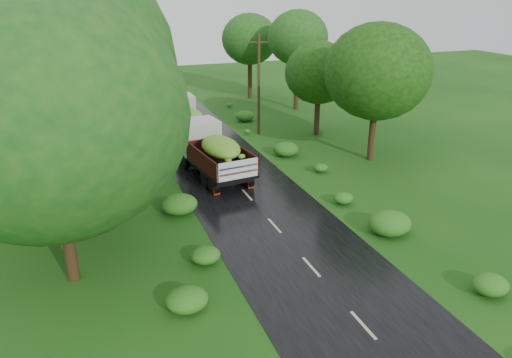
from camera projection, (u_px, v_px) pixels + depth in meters
ground at (363, 325)px, 16.97m from camera, size 120.00×120.00×0.00m
road at (301, 255)px, 21.34m from camera, size 6.50×80.00×0.02m
road_lines at (291, 245)px, 22.21m from camera, size 0.12×69.60×0.00m
truck_near at (211, 149)px, 29.85m from camera, size 3.30×7.19×2.92m
truck_far at (184, 118)px, 36.89m from camera, size 2.49×6.88×2.89m
utility_pole at (259, 84)px, 37.36m from camera, size 1.26×0.56×7.49m
trees_left at (40, 54)px, 29.02m from camera, size 6.13×34.59×10.15m
trees_right at (308, 54)px, 39.63m from camera, size 5.68×24.45×7.92m
shrubs at (236, 177)px, 29.08m from camera, size 11.90×44.00×0.70m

